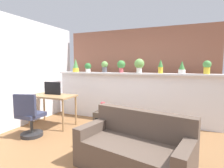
# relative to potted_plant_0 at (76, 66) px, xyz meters

# --- Properties ---
(ground_plane) EXTENTS (12.00, 12.00, 0.00)m
(ground_plane) POSITION_rel_potted_plant_0_xyz_m (1.66, -1.95, -1.46)
(ground_plane) COLOR brown
(divider_wall) EXTENTS (4.26, 0.16, 1.24)m
(divider_wall) POSITION_rel_potted_plant_0_xyz_m (1.66, 0.05, -0.84)
(divider_wall) COLOR silver
(divider_wall) RESTS_ON ground
(plant_shelf) EXTENTS (4.26, 0.32, 0.04)m
(plant_shelf) POSITION_rel_potted_plant_0_xyz_m (1.66, 0.01, -0.20)
(plant_shelf) COLOR silver
(plant_shelf) RESTS_ON divider_wall
(brick_wall_behind) EXTENTS (4.26, 0.10, 2.50)m
(brick_wall_behind) POSITION_rel_potted_plant_0_xyz_m (1.66, 0.65, -0.21)
(brick_wall_behind) COLOR #935B47
(brick_wall_behind) RESTS_ON ground
(side_wall_left) EXTENTS (0.12, 4.40, 2.60)m
(side_wall_left) POSITION_rel_potted_plant_0_xyz_m (-0.72, -1.55, -0.16)
(side_wall_left) COLOR silver
(side_wall_left) RESTS_ON ground
(potted_plant_0) EXTENTS (0.18, 0.18, 0.39)m
(potted_plant_0) POSITION_rel_potted_plant_0_xyz_m (0.00, 0.00, 0.00)
(potted_plant_0) COLOR gold
(potted_plant_0) RESTS_ON plant_shelf
(potted_plant_1) EXTENTS (0.19, 0.19, 0.26)m
(potted_plant_1) POSITION_rel_potted_plant_0_xyz_m (0.39, 0.03, -0.04)
(potted_plant_1) COLOR silver
(potted_plant_1) RESTS_ON plant_shelf
(potted_plant_2) EXTENTS (0.18, 0.18, 0.30)m
(potted_plant_2) POSITION_rel_potted_plant_0_xyz_m (0.91, 0.04, -0.01)
(potted_plant_2) COLOR #4C4C51
(potted_plant_2) RESTS_ON plant_shelf
(potted_plant_3) EXTENTS (0.22, 0.22, 0.32)m
(potted_plant_3) POSITION_rel_potted_plant_0_xyz_m (1.39, 0.04, 0.01)
(potted_plant_3) COLOR #B7474C
(potted_plant_3) RESTS_ON plant_shelf
(potted_plant_4) EXTENTS (0.25, 0.25, 0.36)m
(potted_plant_4) POSITION_rel_potted_plant_0_xyz_m (1.89, -0.03, 0.03)
(potted_plant_4) COLOR silver
(potted_plant_4) RESTS_ON plant_shelf
(potted_plant_5) EXTENTS (0.12, 0.12, 0.34)m
(potted_plant_5) POSITION_rel_potted_plant_0_xyz_m (2.40, -0.00, -0.01)
(potted_plant_5) COLOR gold
(potted_plant_5) RESTS_ON plant_shelf
(potted_plant_6) EXTENTS (0.16, 0.16, 0.29)m
(potted_plant_6) POSITION_rel_potted_plant_0_xyz_m (2.88, 0.02, -0.04)
(potted_plant_6) COLOR silver
(potted_plant_6) RESTS_ON plant_shelf
(potted_plant_7) EXTENTS (0.17, 0.17, 0.30)m
(potted_plant_7) POSITION_rel_potted_plant_0_xyz_m (3.40, 0.05, -0.01)
(potted_plant_7) COLOR gold
(potted_plant_7) RESTS_ON plant_shelf
(desk) EXTENTS (1.10, 0.60, 0.75)m
(desk) POSITION_rel_potted_plant_0_xyz_m (-0.01, -1.02, -0.79)
(desk) COLOR #99754C
(desk) RESTS_ON ground
(tv_monitor) EXTENTS (0.47, 0.04, 0.31)m
(tv_monitor) POSITION_rel_potted_plant_0_xyz_m (-0.06, -0.94, -0.55)
(tv_monitor) COLOR black
(tv_monitor) RESTS_ON desk
(office_chair) EXTENTS (0.49, 0.49, 0.91)m
(office_chair) POSITION_rel_potted_plant_0_xyz_m (0.07, -1.80, -1.07)
(office_chair) COLOR #262628
(office_chair) RESTS_ON ground
(side_cube_shelf) EXTENTS (0.40, 0.41, 0.50)m
(side_cube_shelf) POSITION_rel_potted_plant_0_xyz_m (1.43, -1.06, -1.21)
(side_cube_shelf) COLOR #4C4238
(side_cube_shelf) RESTS_ON ground
(vase_on_shelf) EXTENTS (0.09, 0.09, 0.20)m
(vase_on_shelf) POSITION_rel_potted_plant_0_xyz_m (1.39, -1.10, -0.86)
(vase_on_shelf) COLOR #CC3D47
(vase_on_shelf) RESTS_ON side_cube_shelf
(couch) EXTENTS (1.68, 1.07, 0.80)m
(couch) POSITION_rel_potted_plant_0_xyz_m (2.34, -2.09, -1.17)
(couch) COLOR brown
(couch) RESTS_ON ground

